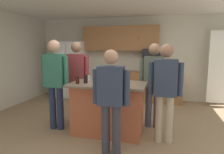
{
  "coord_description": "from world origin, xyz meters",
  "views": [
    {
      "loc": [
        0.94,
        -3.61,
        1.64
      ],
      "look_at": [
        -0.06,
        0.25,
        1.05
      ],
      "focal_mm": 31.84,
      "sensor_mm": 36.0,
      "label": 1
    }
  ],
  "objects_px": {
    "person_guest_left": "(165,87)",
    "person_guest_by_door": "(55,78)",
    "serving_tray": "(113,82)",
    "refrigerator": "(72,70)",
    "tumbler_amber": "(97,77)",
    "person_host_foreground": "(77,76)",
    "microwave_over_range": "(152,54)",
    "person_guest_right": "(153,80)",
    "kitchen_island": "(108,108)",
    "mug_blue_stoneware": "(88,78)",
    "person_elder_center": "(111,96)",
    "glass_stout_tall": "(78,80)",
    "glass_pilsner": "(86,79)"
  },
  "relations": [
    {
      "from": "refrigerator",
      "to": "kitchen_island",
      "type": "relative_size",
      "value": 1.29
    },
    {
      "from": "tumbler_amber",
      "to": "glass_pilsner",
      "type": "distance_m",
      "value": 0.29
    },
    {
      "from": "person_host_foreground",
      "to": "person_guest_by_door",
      "type": "xyz_separation_m",
      "value": [
        -0.21,
        -0.56,
        0.02
      ]
    },
    {
      "from": "mug_blue_stoneware",
      "to": "tumbler_amber",
      "type": "relative_size",
      "value": 0.76
    },
    {
      "from": "kitchen_island",
      "to": "microwave_over_range",
      "type": "bearing_deg",
      "value": 75.47
    },
    {
      "from": "person_guest_left",
      "to": "microwave_over_range",
      "type": "bearing_deg",
      "value": -73.99
    },
    {
      "from": "tumbler_amber",
      "to": "serving_tray",
      "type": "distance_m",
      "value": 0.4
    },
    {
      "from": "person_guest_right",
      "to": "person_guest_by_door",
      "type": "bearing_deg",
      "value": -13.69
    },
    {
      "from": "microwave_over_range",
      "to": "mug_blue_stoneware",
      "type": "height_order",
      "value": "microwave_over_range"
    },
    {
      "from": "person_guest_by_door",
      "to": "person_elder_center",
      "type": "bearing_deg",
      "value": -31.69
    },
    {
      "from": "glass_pilsner",
      "to": "tumbler_amber",
      "type": "bearing_deg",
      "value": 60.76
    },
    {
      "from": "person_guest_by_door",
      "to": "refrigerator",
      "type": "bearing_deg",
      "value": 104.12
    },
    {
      "from": "refrigerator",
      "to": "person_guest_right",
      "type": "relative_size",
      "value": 1.06
    },
    {
      "from": "mug_blue_stoneware",
      "to": "glass_pilsner",
      "type": "xyz_separation_m",
      "value": [
        0.07,
        -0.3,
        0.02
      ]
    },
    {
      "from": "glass_stout_tall",
      "to": "glass_pilsner",
      "type": "distance_m",
      "value": 0.15
    },
    {
      "from": "microwave_over_range",
      "to": "tumbler_amber",
      "type": "bearing_deg",
      "value": -111.11
    },
    {
      "from": "person_elder_center",
      "to": "serving_tray",
      "type": "distance_m",
      "value": 0.76
    },
    {
      "from": "mug_blue_stoneware",
      "to": "tumbler_amber",
      "type": "height_order",
      "value": "tumbler_amber"
    },
    {
      "from": "tumbler_amber",
      "to": "glass_stout_tall",
      "type": "height_order",
      "value": "tumbler_amber"
    },
    {
      "from": "person_elder_center",
      "to": "person_guest_left",
      "type": "relative_size",
      "value": 0.95
    },
    {
      "from": "person_guest_by_door",
      "to": "tumbler_amber",
      "type": "xyz_separation_m",
      "value": [
        0.79,
        0.24,
        0.02
      ]
    },
    {
      "from": "mug_blue_stoneware",
      "to": "glass_pilsner",
      "type": "relative_size",
      "value": 0.82
    },
    {
      "from": "person_guest_left",
      "to": "person_guest_by_door",
      "type": "bearing_deg",
      "value": 6.55
    },
    {
      "from": "person_guest_by_door",
      "to": "serving_tray",
      "type": "relative_size",
      "value": 4.06
    },
    {
      "from": "person_guest_left",
      "to": "serving_tray",
      "type": "relative_size",
      "value": 3.87
    },
    {
      "from": "glass_stout_tall",
      "to": "glass_pilsner",
      "type": "height_order",
      "value": "glass_pilsner"
    },
    {
      "from": "mug_blue_stoneware",
      "to": "person_elder_center",
      "type": "bearing_deg",
      "value": -52.02
    },
    {
      "from": "person_host_foreground",
      "to": "person_elder_center",
      "type": "height_order",
      "value": "person_host_foreground"
    },
    {
      "from": "refrigerator",
      "to": "kitchen_island",
      "type": "distance_m",
      "value": 3.14
    },
    {
      "from": "person_guest_right",
      "to": "person_guest_by_door",
      "type": "height_order",
      "value": "person_guest_by_door"
    },
    {
      "from": "glass_stout_tall",
      "to": "person_guest_by_door",
      "type": "bearing_deg",
      "value": 170.33
    },
    {
      "from": "person_guest_right",
      "to": "refrigerator",
      "type": "bearing_deg",
      "value": -66.3
    },
    {
      "from": "person_host_foreground",
      "to": "microwave_over_range",
      "type": "bearing_deg",
      "value": 82.99
    },
    {
      "from": "person_host_foreground",
      "to": "tumbler_amber",
      "type": "bearing_deg",
      "value": -0.05
    },
    {
      "from": "refrigerator",
      "to": "person_guest_by_door",
      "type": "height_order",
      "value": "refrigerator"
    },
    {
      "from": "refrigerator",
      "to": "mug_blue_stoneware",
      "type": "xyz_separation_m",
      "value": [
        1.46,
        -2.24,
        0.11
      ]
    },
    {
      "from": "person_guest_left",
      "to": "glass_pilsner",
      "type": "bearing_deg",
      "value": 6.28
    },
    {
      "from": "kitchen_island",
      "to": "person_host_foreground",
      "type": "distance_m",
      "value": 1.1
    },
    {
      "from": "refrigerator",
      "to": "person_guest_left",
      "type": "bearing_deg",
      "value": -40.87
    },
    {
      "from": "microwave_over_range",
      "to": "person_guest_by_door",
      "type": "bearing_deg",
      "value": -122.96
    },
    {
      "from": "mug_blue_stoneware",
      "to": "serving_tray",
      "type": "height_order",
      "value": "mug_blue_stoneware"
    },
    {
      "from": "kitchen_island",
      "to": "serving_tray",
      "type": "xyz_separation_m",
      "value": [
        0.09,
        -0.01,
        0.5
      ]
    },
    {
      "from": "kitchen_island",
      "to": "person_guest_by_door",
      "type": "bearing_deg",
      "value": -174.88
    },
    {
      "from": "refrigerator",
      "to": "glass_stout_tall",
      "type": "xyz_separation_m",
      "value": [
        1.4,
        -2.62,
        0.13
      ]
    },
    {
      "from": "microwave_over_range",
      "to": "person_guest_left",
      "type": "distance_m",
      "value": 2.77
    },
    {
      "from": "person_guest_right",
      "to": "serving_tray",
      "type": "relative_size",
      "value": 3.92
    },
    {
      "from": "mug_blue_stoneware",
      "to": "refrigerator",
      "type": "bearing_deg",
      "value": 123.02
    },
    {
      "from": "person_guest_left",
      "to": "serving_tray",
      "type": "distance_m",
      "value": 0.96
    },
    {
      "from": "person_host_foreground",
      "to": "person_guest_by_door",
      "type": "distance_m",
      "value": 0.6
    },
    {
      "from": "kitchen_island",
      "to": "tumbler_amber",
      "type": "xyz_separation_m",
      "value": [
        -0.27,
        0.15,
        0.56
      ]
    }
  ]
}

